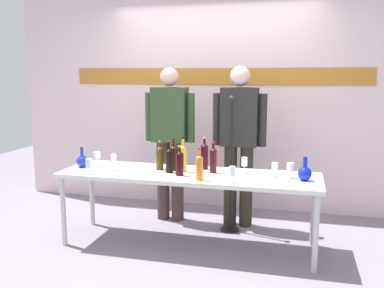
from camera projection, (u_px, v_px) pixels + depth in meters
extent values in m
plane|color=slate|center=(188.00, 245.00, 4.13)|extent=(10.00, 10.00, 0.00)
cube|color=silver|center=(216.00, 87.00, 5.18)|extent=(5.22, 0.10, 3.00)
cube|color=#BA7728|center=(215.00, 76.00, 5.10)|extent=(3.65, 0.01, 0.20)
cube|color=silver|center=(188.00, 175.00, 4.01)|extent=(2.48, 0.69, 0.04)
cylinder|color=silver|center=(63.00, 211.00, 4.08)|extent=(0.05, 0.05, 0.69)
cylinder|color=silver|center=(316.00, 234.00, 3.51)|extent=(0.05, 0.05, 0.69)
cylinder|color=silver|center=(92.00, 195.00, 4.64)|extent=(0.05, 0.05, 0.69)
cylinder|color=silver|center=(314.00, 212.00, 4.07)|extent=(0.05, 0.05, 0.69)
sphere|color=#1C2C99|center=(82.00, 161.00, 4.26)|extent=(0.12, 0.12, 0.12)
cylinder|color=#1C2C99|center=(82.00, 152.00, 4.24)|extent=(0.03, 0.03, 0.10)
sphere|color=#0F21C0|center=(305.00, 174.00, 3.73)|extent=(0.13, 0.13, 0.13)
cylinder|color=#0F21C0|center=(305.00, 162.00, 3.71)|extent=(0.04, 0.04, 0.10)
cylinder|color=#42312F|center=(163.00, 180.00, 4.82)|extent=(0.14, 0.14, 0.91)
cylinder|color=#42312F|center=(178.00, 181.00, 4.77)|extent=(0.14, 0.14, 0.91)
cube|color=#2C4326|center=(170.00, 115.00, 4.67)|extent=(0.38, 0.22, 0.61)
cylinder|color=#2C4326|center=(149.00, 117.00, 4.73)|extent=(0.09, 0.09, 0.54)
cylinder|color=#2C4326|center=(191.00, 118.00, 4.61)|extent=(0.09, 0.09, 0.54)
sphere|color=#D5A794|center=(169.00, 77.00, 4.60)|extent=(0.20, 0.20, 0.20)
cylinder|color=#2F2C20|center=(230.00, 185.00, 4.63)|extent=(0.14, 0.14, 0.90)
cylinder|color=#2F2C20|center=(246.00, 186.00, 4.59)|extent=(0.14, 0.14, 0.90)
cube|color=#262424|center=(239.00, 117.00, 4.48)|extent=(0.39, 0.22, 0.62)
cylinder|color=#262424|center=(217.00, 119.00, 4.54)|extent=(0.09, 0.09, 0.56)
cylinder|color=#262424|center=(263.00, 120.00, 4.43)|extent=(0.09, 0.09, 0.56)
sphere|color=beige|center=(240.00, 76.00, 4.41)|extent=(0.21, 0.21, 0.21)
cylinder|color=orange|center=(199.00, 169.00, 3.73)|extent=(0.07, 0.07, 0.21)
cone|color=orange|center=(199.00, 156.00, 3.71)|extent=(0.07, 0.07, 0.03)
cylinder|color=orange|center=(199.00, 153.00, 3.71)|extent=(0.02, 0.02, 0.07)
cylinder|color=#B01F24|center=(199.00, 148.00, 3.70)|extent=(0.03, 0.03, 0.02)
cylinder|color=#37090E|center=(213.00, 161.00, 4.01)|extent=(0.07, 0.07, 0.22)
cone|color=#37090E|center=(213.00, 149.00, 3.99)|extent=(0.07, 0.07, 0.03)
cylinder|color=#37090E|center=(213.00, 147.00, 3.99)|extent=(0.02, 0.02, 0.06)
cylinder|color=#B21F28|center=(213.00, 143.00, 3.98)|extent=(0.03, 0.03, 0.02)
cylinder|color=black|center=(174.00, 159.00, 4.12)|extent=(0.07, 0.07, 0.22)
cone|color=black|center=(173.00, 147.00, 4.10)|extent=(0.07, 0.07, 0.03)
cylinder|color=black|center=(173.00, 144.00, 4.09)|extent=(0.02, 0.02, 0.08)
cylinder|color=black|center=(173.00, 139.00, 4.09)|extent=(0.03, 0.03, 0.02)
cylinder|color=#340719|center=(204.00, 157.00, 4.17)|extent=(0.07, 0.07, 0.23)
cone|color=#340719|center=(204.00, 145.00, 4.15)|extent=(0.07, 0.07, 0.03)
cylinder|color=#340719|center=(204.00, 142.00, 4.14)|extent=(0.02, 0.02, 0.07)
cylinder|color=gold|center=(204.00, 138.00, 4.14)|extent=(0.03, 0.03, 0.02)
cylinder|color=black|center=(169.00, 162.00, 4.02)|extent=(0.07, 0.07, 0.21)
cone|color=black|center=(169.00, 150.00, 4.00)|extent=(0.07, 0.07, 0.03)
cylinder|color=black|center=(169.00, 146.00, 4.00)|extent=(0.02, 0.02, 0.09)
cylinder|color=#A81725|center=(169.00, 141.00, 3.99)|extent=(0.03, 0.03, 0.02)
cylinder|color=black|center=(180.00, 165.00, 3.91)|extent=(0.07, 0.07, 0.21)
cone|color=black|center=(180.00, 152.00, 3.89)|extent=(0.07, 0.07, 0.03)
cylinder|color=black|center=(180.00, 150.00, 3.89)|extent=(0.03, 0.03, 0.06)
cylinder|color=gold|center=(179.00, 146.00, 3.88)|extent=(0.03, 0.03, 0.02)
cylinder|color=#482C0B|center=(160.00, 159.00, 4.15)|extent=(0.07, 0.07, 0.21)
cone|color=#482C0B|center=(160.00, 147.00, 4.13)|extent=(0.07, 0.07, 0.03)
cylinder|color=#482C0B|center=(160.00, 146.00, 4.13)|extent=(0.02, 0.02, 0.06)
cylinder|color=gold|center=(160.00, 142.00, 4.12)|extent=(0.03, 0.03, 0.02)
cylinder|color=gold|center=(183.00, 159.00, 4.07)|extent=(0.07, 0.07, 0.23)
cone|color=gold|center=(183.00, 146.00, 4.05)|extent=(0.07, 0.07, 0.03)
cylinder|color=gold|center=(183.00, 143.00, 4.05)|extent=(0.03, 0.03, 0.09)
cylinder|color=black|center=(183.00, 138.00, 4.04)|extent=(0.03, 0.03, 0.02)
cylinder|color=white|center=(97.00, 166.00, 4.32)|extent=(0.06, 0.06, 0.00)
cylinder|color=white|center=(97.00, 162.00, 4.32)|extent=(0.01, 0.01, 0.08)
cylinder|color=white|center=(97.00, 155.00, 4.30)|extent=(0.07, 0.07, 0.07)
cylinder|color=white|center=(114.00, 170.00, 4.14)|extent=(0.06, 0.06, 0.00)
cylinder|color=white|center=(114.00, 166.00, 4.14)|extent=(0.01, 0.01, 0.08)
cylinder|color=white|center=(114.00, 158.00, 4.12)|extent=(0.06, 0.06, 0.08)
cylinder|color=white|center=(90.00, 174.00, 3.98)|extent=(0.06, 0.06, 0.00)
cylinder|color=white|center=(89.00, 171.00, 3.97)|extent=(0.01, 0.01, 0.06)
cylinder|color=white|center=(89.00, 163.00, 3.96)|extent=(0.06, 0.06, 0.08)
cylinder|color=white|center=(244.00, 173.00, 4.00)|extent=(0.06, 0.06, 0.00)
cylinder|color=white|center=(244.00, 170.00, 4.00)|extent=(0.01, 0.01, 0.07)
cylinder|color=white|center=(244.00, 162.00, 3.98)|extent=(0.06, 0.06, 0.08)
cylinder|color=white|center=(290.00, 178.00, 3.83)|extent=(0.06, 0.06, 0.00)
cylinder|color=white|center=(290.00, 175.00, 3.82)|extent=(0.01, 0.01, 0.06)
cylinder|color=white|center=(290.00, 167.00, 3.81)|extent=(0.06, 0.06, 0.08)
cylinder|color=white|center=(274.00, 176.00, 3.88)|extent=(0.06, 0.06, 0.00)
cylinder|color=white|center=(275.00, 173.00, 3.88)|extent=(0.01, 0.01, 0.06)
cylinder|color=white|center=(275.00, 166.00, 3.87)|extent=(0.06, 0.06, 0.07)
cylinder|color=white|center=(232.00, 183.00, 3.66)|extent=(0.05, 0.05, 0.00)
cylinder|color=white|center=(232.00, 179.00, 3.66)|extent=(0.01, 0.01, 0.06)
cylinder|color=white|center=(232.00, 171.00, 3.64)|extent=(0.06, 0.06, 0.09)
cylinder|color=black|center=(230.00, 229.00, 4.51)|extent=(0.20, 0.20, 0.02)
cylinder|color=black|center=(231.00, 168.00, 4.40)|extent=(0.02, 0.02, 1.39)
sphere|color=#232328|center=(232.00, 98.00, 4.28)|extent=(0.06, 0.06, 0.06)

